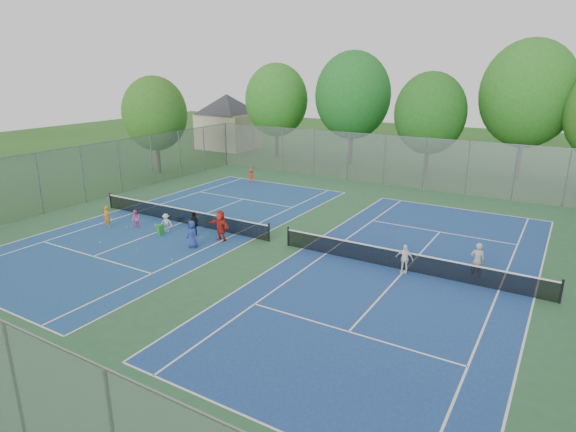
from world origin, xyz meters
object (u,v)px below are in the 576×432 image
object	(u,v)px
net_left	(181,216)
ball_hopper	(160,230)
ball_crate	(181,219)
instructor	(477,261)
net_right	(406,262)

from	to	relation	value
net_left	ball_hopper	xyz separation A→B (m)	(0.50, -2.26, -0.15)
ball_crate	ball_hopper	size ratio (longest dim) A/B	0.55
net_left	ball_hopper	world-z (taller)	net_left
instructor	net_right	bearing A→B (deg)	1.62
net_right	ball_hopper	bearing A→B (deg)	-170.51
net_left	net_right	bearing A→B (deg)	0.00
net_right	ball_crate	size ratio (longest dim) A/B	38.31
ball_crate	ball_hopper	xyz separation A→B (m)	(0.82, -2.58, 0.16)
ball_hopper	net_left	bearing A→B (deg)	102.44
ball_crate	instructor	xyz separation A→B (m)	(17.31, 0.47, 0.71)
net_left	ball_crate	world-z (taller)	net_left
instructor	ball_crate	bearing A→B (deg)	-11.59
ball_crate	ball_hopper	bearing A→B (deg)	-72.44
net_left	net_right	xyz separation A→B (m)	(14.00, 0.00, 0.00)
net_right	ball_hopper	world-z (taller)	net_right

